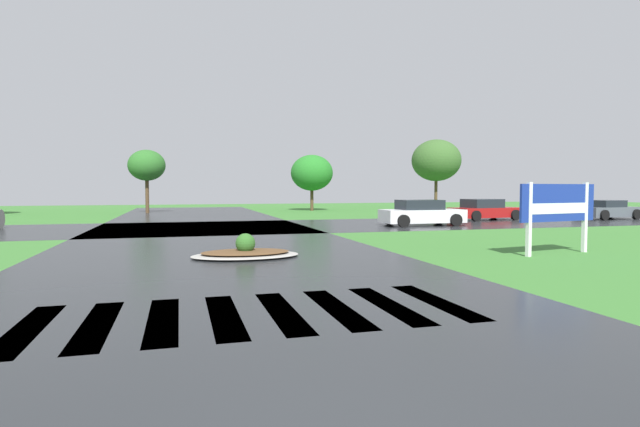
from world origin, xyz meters
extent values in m
cube|color=#232628|center=(0.00, 10.00, 0.00)|extent=(10.33, 80.00, 0.01)
cube|color=#232628|center=(0.00, 22.50, 0.00)|extent=(90.00, 9.29, 0.01)
cube|color=white|center=(-3.15, 4.74, 0.00)|extent=(0.45, 2.83, 0.01)
cube|color=white|center=(-2.25, 4.74, 0.00)|extent=(0.45, 2.83, 0.01)
cube|color=white|center=(-1.35, 4.74, 0.00)|extent=(0.45, 2.83, 0.01)
cube|color=white|center=(-0.45, 4.74, 0.00)|extent=(0.45, 2.83, 0.01)
cube|color=white|center=(0.45, 4.74, 0.00)|extent=(0.45, 2.83, 0.01)
cube|color=white|center=(1.35, 4.74, 0.00)|extent=(0.45, 2.83, 0.01)
cube|color=white|center=(2.25, 4.74, 0.00)|extent=(0.45, 2.83, 0.01)
cube|color=white|center=(3.15, 4.74, 0.00)|extent=(0.45, 2.83, 0.01)
cube|color=white|center=(10.83, 9.58, 1.07)|extent=(0.14, 0.14, 2.13)
cube|color=white|center=(8.50, 9.17, 1.07)|extent=(0.14, 0.14, 2.13)
cube|color=navy|center=(9.67, 9.38, 1.53)|extent=(3.00, 0.61, 1.10)
cube|color=white|center=(9.67, 9.38, 1.36)|extent=(2.29, 0.49, 0.31)
ellipsoid|color=#9E9B93|center=(0.69, 11.22, 0.06)|extent=(3.04, 1.88, 0.12)
ellipsoid|color=brown|center=(0.69, 11.22, 0.15)|extent=(2.49, 1.54, 0.10)
sphere|color=#2D6023|center=(0.69, 11.22, 0.40)|extent=(0.56, 0.56, 0.56)
cube|color=#4C545B|center=(25.12, 22.79, 0.47)|extent=(4.08, 2.11, 0.60)
cube|color=#1E232B|center=(24.97, 22.78, 0.99)|extent=(1.92, 1.73, 0.43)
cylinder|color=black|center=(26.39, 23.83, 0.32)|extent=(0.65, 0.27, 0.64)
cylinder|color=black|center=(26.53, 21.94, 0.32)|extent=(0.65, 0.27, 0.64)
cylinder|color=black|center=(23.71, 23.63, 0.32)|extent=(0.65, 0.27, 0.64)
cylinder|color=black|center=(23.85, 21.74, 0.32)|extent=(0.65, 0.27, 0.64)
cube|color=maroon|center=(17.15, 24.15, 0.47)|extent=(4.56, 2.33, 0.59)
cube|color=#1E232B|center=(16.91, 24.12, 1.03)|extent=(2.29, 1.85, 0.53)
cylinder|color=black|center=(18.52, 25.27, 0.32)|extent=(0.66, 0.29, 0.64)
cylinder|color=black|center=(18.73, 23.36, 0.32)|extent=(0.66, 0.29, 0.64)
cylinder|color=black|center=(15.56, 24.94, 0.32)|extent=(0.66, 0.29, 0.64)
cylinder|color=black|center=(15.78, 23.03, 0.32)|extent=(0.66, 0.29, 0.64)
cube|color=silver|center=(11.16, 20.87, 0.51)|extent=(4.32, 1.81, 0.67)
cube|color=#1E232B|center=(11.00, 20.87, 1.10)|extent=(2.21, 1.57, 0.51)
cylinder|color=black|center=(12.63, 21.75, 0.32)|extent=(0.64, 0.23, 0.64)
cylinder|color=black|center=(12.60, 19.94, 0.32)|extent=(0.64, 0.23, 0.64)
cylinder|color=black|center=(9.72, 21.80, 0.32)|extent=(0.64, 0.23, 0.64)
cylinder|color=black|center=(9.69, 19.99, 0.32)|extent=(0.64, 0.23, 0.64)
cylinder|color=#4C3823|center=(-3.53, 38.84, 1.38)|extent=(0.28, 0.28, 2.76)
ellipsoid|color=#2A6425|center=(-3.53, 38.84, 3.77)|extent=(2.86, 2.86, 2.43)
cylinder|color=#4C3823|center=(10.09, 39.54, 1.01)|extent=(0.28, 0.28, 2.02)
ellipsoid|color=#237223|center=(10.09, 39.54, 3.31)|extent=(3.68, 3.68, 3.13)
cylinder|color=#4C3823|center=(21.66, 38.64, 1.47)|extent=(0.28, 0.28, 2.95)
ellipsoid|color=#365C28|center=(21.66, 38.64, 4.52)|extent=(4.48, 4.48, 3.81)
camera|label=1|loc=(-1.09, -2.97, 1.95)|focal=28.21mm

